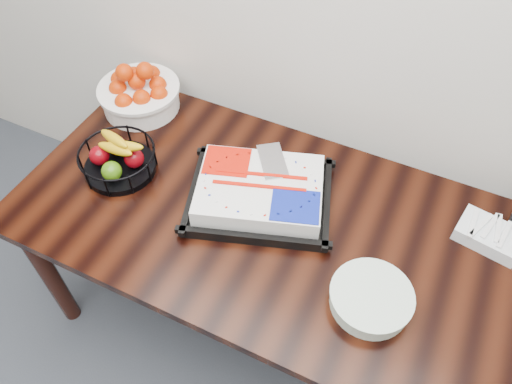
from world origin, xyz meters
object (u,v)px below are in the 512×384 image
at_px(cake_tray, 260,192).
at_px(tangerine_bowl, 139,89).
at_px(table, 272,234).
at_px(fruit_basket, 118,158).
at_px(plate_stack, 371,299).

height_order(cake_tray, tangerine_bowl, tangerine_bowl).
distance_m(cake_tray, tangerine_bowl, 0.70).
relative_size(cake_tray, tangerine_bowl, 1.75).
bearing_deg(tangerine_bowl, table, -22.26).
relative_size(table, tangerine_bowl, 5.41).
height_order(cake_tray, fruit_basket, fruit_basket).
bearing_deg(fruit_basket, tangerine_bowl, 111.36).
relative_size(table, plate_stack, 7.19).
bearing_deg(cake_tray, plate_stack, -24.96).
distance_m(fruit_basket, plate_stack, 1.01).
bearing_deg(plate_stack, tangerine_bowl, 157.76).
height_order(tangerine_bowl, plate_stack, tangerine_bowl).
relative_size(table, cake_tray, 3.09).
bearing_deg(plate_stack, table, 157.80).
bearing_deg(table, cake_tray, 142.37).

